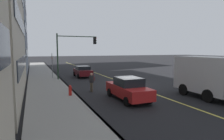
# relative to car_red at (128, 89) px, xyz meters

# --- Properties ---
(ground) EXTENTS (200.00, 200.00, 0.00)m
(ground) POSITION_rel_car_red_xyz_m (5.33, -2.84, -0.81)
(ground) COLOR black
(sidewalk_slab) EXTENTS (80.00, 3.72, 0.15)m
(sidewalk_slab) POSITION_rel_car_red_xyz_m (5.33, 5.04, -0.74)
(sidewalk_slab) COLOR gray
(sidewalk_slab) RESTS_ON ground
(curb_edge) EXTENTS (80.00, 0.16, 0.15)m
(curb_edge) POSITION_rel_car_red_xyz_m (5.33, 3.26, -0.74)
(curb_edge) COLOR slate
(curb_edge) RESTS_ON ground
(lane_stripe_center) EXTENTS (80.00, 0.16, 0.01)m
(lane_stripe_center) POSITION_rel_car_red_xyz_m (5.33, -2.84, -0.80)
(lane_stripe_center) COLOR #D8CC4C
(lane_stripe_center) RESTS_ON ground
(car_red) EXTENTS (4.51, 1.92, 1.63)m
(car_red) POSITION_rel_car_red_xyz_m (0.00, 0.00, 0.00)
(car_red) COLOR red
(car_red) RESTS_ON ground
(car_maroon) EXTENTS (3.99, 1.95, 1.47)m
(car_maroon) POSITION_rel_car_red_xyz_m (13.11, 0.15, -0.04)
(car_maroon) COLOR #591116
(car_maroon) RESTS_ON ground
(truck_white) EXTENTS (6.77, 2.41, 3.09)m
(truck_white) POSITION_rel_car_red_xyz_m (-2.30, -5.83, 0.82)
(truck_white) COLOR silver
(truck_white) RESTS_ON ground
(pedestrian_with_backpack) EXTENTS (0.42, 0.42, 1.64)m
(pedestrian_with_backpack) POSITION_rel_car_red_xyz_m (3.63, 1.68, 0.14)
(pedestrian_with_backpack) COLOR brown
(pedestrian_with_backpack) RESTS_ON ground
(traffic_light_mast) EXTENTS (0.28, 4.92, 5.53)m
(traffic_light_mast) POSITION_rel_car_red_xyz_m (11.31, 1.65, 3.04)
(traffic_light_mast) COLOR #1E3823
(traffic_light_mast) RESTS_ON ground
(street_sign_post) EXTENTS (0.60, 0.08, 3.18)m
(street_sign_post) POSITION_rel_car_red_xyz_m (12.68, 4.08, 1.05)
(street_sign_post) COLOR slate
(street_sign_post) RESTS_ON ground
(fire_hydrant) EXTENTS (0.24, 0.24, 0.94)m
(fire_hydrant) POSITION_rel_car_red_xyz_m (2.31, 3.78, -0.35)
(fire_hydrant) COLOR red
(fire_hydrant) RESTS_ON ground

